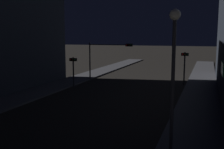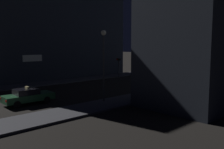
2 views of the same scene
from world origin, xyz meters
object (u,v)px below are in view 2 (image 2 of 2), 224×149
taxi (28,96)px  traffic_light_right_kerb (197,63)px  street_lamp_near_block (104,54)px  traffic_light_overhead (146,56)px  traffic_light_left_kerb (119,63)px

taxi → traffic_light_right_kerb: bearing=82.3°
traffic_light_right_kerb → street_lamp_near_block: size_ratio=0.58×
taxi → traffic_light_right_kerb: size_ratio=1.21×
traffic_light_overhead → traffic_light_right_kerb: size_ratio=1.46×
taxi → traffic_light_right_kerb: traffic_light_right_kerb is taller
taxi → street_lamp_near_block: street_lamp_near_block is taller
taxi → traffic_light_left_kerb: size_ratio=1.39×
taxi → traffic_light_overhead: 24.40m
traffic_light_right_kerb → traffic_light_left_kerb: bearing=-155.5°
traffic_light_overhead → traffic_light_left_kerb: traffic_light_overhead is taller
traffic_light_right_kerb → traffic_light_overhead: bearing=-175.0°
taxi → street_lamp_near_block: 7.81m
traffic_light_right_kerb → street_lamp_near_block: bearing=-86.8°
street_lamp_near_block → traffic_light_overhead: bearing=118.6°
traffic_light_left_kerb → traffic_light_right_kerb: 12.27m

